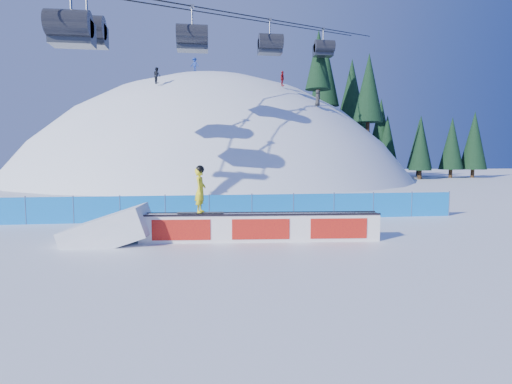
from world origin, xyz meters
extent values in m
plane|color=white|center=(0.00, 0.00, 0.00)|extent=(160.00, 160.00, 0.00)
sphere|color=white|center=(0.00, 42.00, -18.00)|extent=(64.00, 64.00, 64.00)
cylinder|color=#312113|center=(15.14, 40.81, 10.77)|extent=(0.50, 0.50, 1.40)
cone|color=black|center=(15.14, 40.81, 14.61)|extent=(2.86, 2.86, 6.49)
cylinder|color=#312113|center=(16.19, 39.89, 10.12)|extent=(0.50, 0.50, 1.40)
cone|color=black|center=(16.19, 39.89, 15.56)|extent=(4.26, 4.26, 9.68)
cylinder|color=#312113|center=(17.66, 38.81, 9.09)|extent=(0.50, 0.50, 1.40)
cone|color=black|center=(17.66, 38.81, 14.11)|extent=(3.89, 3.89, 8.84)
cylinder|color=#312113|center=(19.25, 44.19, 8.07)|extent=(0.50, 0.50, 1.40)
cone|color=black|center=(19.25, 44.19, 12.07)|extent=(3.00, 3.00, 6.81)
cylinder|color=#312113|center=(21.13, 43.94, 6.55)|extent=(0.50, 0.50, 1.40)
cone|color=black|center=(21.13, 43.94, 10.51)|extent=(2.95, 2.95, 6.71)
cylinder|color=#312113|center=(21.17, 43.62, 6.54)|extent=(0.50, 0.50, 1.40)
cone|color=black|center=(21.17, 43.62, 11.52)|extent=(3.85, 3.85, 8.75)
cylinder|color=#312113|center=(25.69, 41.70, 1.68)|extent=(0.50, 0.50, 1.40)
cone|color=black|center=(25.69, 41.70, 6.57)|extent=(3.78, 3.78, 8.58)
cylinder|color=#312113|center=(26.67, 36.44, 0.60)|extent=(0.50, 0.50, 1.40)
cone|color=black|center=(26.67, 36.44, 5.59)|extent=(3.86, 3.86, 8.78)
cylinder|color=#312113|center=(26.55, 42.70, 0.60)|extent=(0.50, 0.50, 1.40)
cone|color=black|center=(26.55, 42.70, 5.19)|extent=(3.51, 3.51, 7.98)
cylinder|color=#312113|center=(30.56, 43.52, 0.60)|extent=(0.50, 0.50, 1.40)
cone|color=black|center=(30.56, 43.52, 4.53)|extent=(2.93, 2.93, 6.65)
cylinder|color=#312113|center=(30.56, 45.34, 0.60)|extent=(0.50, 0.50, 1.40)
cone|color=black|center=(30.56, 45.34, 6.03)|extent=(4.25, 4.25, 9.67)
cylinder|color=#312113|center=(32.97, 36.01, 0.60)|extent=(0.50, 0.50, 1.40)
cone|color=black|center=(32.97, 36.01, 5.42)|extent=(3.71, 3.71, 8.44)
cylinder|color=#312113|center=(33.68, 41.05, 0.60)|extent=(0.50, 0.50, 1.40)
cone|color=black|center=(33.68, 41.05, 5.96)|extent=(4.19, 4.19, 9.51)
cylinder|color=#312113|center=(35.83, 36.89, 0.60)|extent=(0.50, 0.50, 1.40)
cone|color=black|center=(35.83, 36.89, 4.34)|extent=(2.76, 2.76, 6.27)
cube|color=blue|center=(0.00, 4.50, 0.60)|extent=(22.00, 0.03, 1.20)
cylinder|color=#3D486E|center=(-9.00, 4.50, 0.65)|extent=(0.05, 0.05, 1.30)
cylinder|color=#3D486E|center=(-7.00, 4.50, 0.65)|extent=(0.05, 0.05, 1.30)
cylinder|color=#3D486E|center=(-5.00, 4.50, 0.65)|extent=(0.05, 0.05, 1.30)
cylinder|color=#3D486E|center=(-3.00, 4.50, 0.65)|extent=(0.05, 0.05, 1.30)
cylinder|color=#3D486E|center=(-1.00, 4.50, 0.65)|extent=(0.05, 0.05, 1.30)
cylinder|color=#3D486E|center=(1.00, 4.50, 0.65)|extent=(0.05, 0.05, 1.30)
cylinder|color=#3D486E|center=(3.00, 4.50, 0.65)|extent=(0.05, 0.05, 1.30)
cylinder|color=#3D486E|center=(5.00, 4.50, 0.65)|extent=(0.05, 0.05, 1.30)
cylinder|color=#3D486E|center=(7.00, 4.50, 0.65)|extent=(0.05, 0.05, 1.30)
cylinder|color=#3D486E|center=(9.00, 4.50, 0.65)|extent=(0.05, 0.05, 1.30)
cylinder|color=#3D486E|center=(11.00, 4.50, 0.65)|extent=(0.05, 0.05, 1.30)
cylinder|color=#222228|center=(-8.75, 10.55, 10.52)|extent=(2.40, 1.50, 1.50)
cylinder|color=#222228|center=(-2.00, 17.93, 12.36)|extent=(2.40, 1.50, 1.50)
cylinder|color=#222228|center=(5.50, 26.13, 14.40)|extent=(2.40, 1.50, 1.50)
cylinder|color=#222228|center=(13.75, 35.15, 16.64)|extent=(2.40, 1.50, 1.50)
cube|color=white|center=(0.72, -0.29, 0.47)|extent=(8.40, 1.17, 0.94)
cube|color=#9597A2|center=(0.72, -0.29, 0.96)|extent=(8.32, 1.19, 0.04)
cube|color=black|center=(0.70, -0.57, 0.98)|extent=(8.36, 0.68, 0.06)
cube|color=black|center=(0.74, -0.01, 0.98)|extent=(8.36, 0.68, 0.06)
cube|color=red|center=(0.70, -0.56, 0.47)|extent=(7.95, 0.64, 0.71)
cube|color=red|center=(0.74, -0.02, 0.47)|extent=(7.95, 0.64, 0.71)
cube|color=black|center=(-1.36, -0.13, 1.02)|extent=(1.61, 0.41, 0.03)
imported|color=#FFF21E|center=(-1.36, -0.13, 1.81)|extent=(0.49, 0.63, 1.54)
sphere|color=black|center=(-1.36, -0.13, 2.53)|extent=(0.29, 0.29, 0.29)
imported|color=black|center=(-5.87, 28.53, 11.25)|extent=(0.92, 1.00, 1.65)
imported|color=maroon|center=(7.51, 30.24, 11.62)|extent=(0.82, 1.04, 1.65)
imported|color=navy|center=(-2.21, 36.67, 14.30)|extent=(1.23, 1.02, 1.65)
imported|color=#292929|center=(10.71, 27.34, 9.17)|extent=(0.58, 0.84, 1.65)
camera|label=1|loc=(-1.23, -14.01, 2.95)|focal=28.00mm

